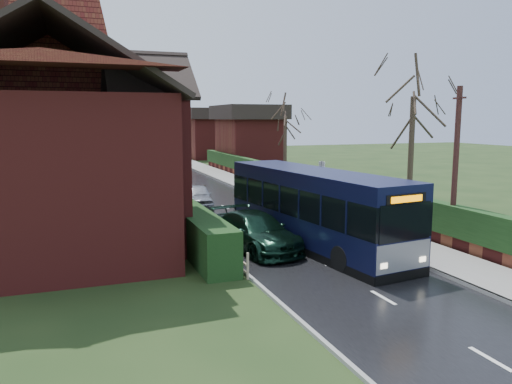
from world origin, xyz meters
name	(u,v)px	position (x,y,z in m)	size (l,w,h in m)	color
ground	(297,249)	(0.00, 0.00, 0.00)	(140.00, 140.00, 0.00)	#31451D
road	(225,207)	(0.00, 10.00, 0.01)	(6.00, 100.00, 0.02)	black
pavement	(291,202)	(4.25, 10.00, 0.07)	(2.50, 100.00, 0.14)	slate
kerb_right	(273,203)	(3.05, 10.00, 0.07)	(0.12, 100.00, 0.14)	gray
kerb_left	(174,210)	(-3.05, 10.00, 0.05)	(0.12, 100.00, 0.10)	gray
front_hedge	(176,213)	(-3.90, 5.00, 0.80)	(1.20, 16.00, 1.60)	black
picket_fence	(192,220)	(-3.15, 5.00, 0.45)	(0.10, 16.00, 0.90)	tan
right_wall_hedge	(314,186)	(5.80, 10.00, 1.02)	(0.60, 50.00, 1.80)	maroon
brick_house	(61,138)	(-8.73, 4.78, 4.38)	(9.30, 14.60, 10.30)	maroon
bus	(314,209)	(0.80, 0.09, 1.55)	(3.61, 10.53, 3.13)	black
car_silver	(197,196)	(-1.50, 10.68, 0.69)	(1.62, 4.03, 1.37)	#9E9DA2
car_green	(256,232)	(-1.60, 0.45, 0.74)	(2.06, 5.07, 1.47)	black
car_distant	(163,157)	(2.00, 42.89, 0.60)	(1.27, 3.65, 1.20)	black
bus_stop_sign	(322,180)	(4.00, 5.54, 1.97)	(0.15, 0.45, 3.00)	slate
telegraph_pole	(455,168)	(5.80, -2.21, 3.26)	(0.22, 0.83, 6.45)	#311916
tree_right_near	(414,88)	(9.00, 4.73, 6.80)	(4.22, 4.22, 9.11)	#382C21
tree_right_far	(285,112)	(8.18, 19.94, 5.75)	(3.98, 3.98, 7.70)	#382A21
tree_house_side	(64,71)	(-8.48, 11.03, 7.67)	(4.52, 4.52, 10.27)	#31261D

